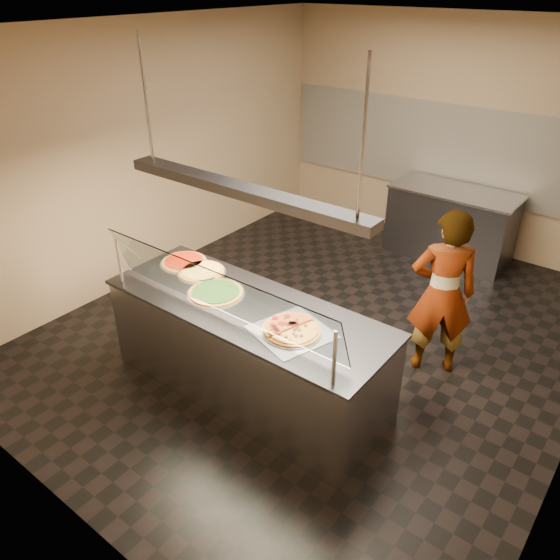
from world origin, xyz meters
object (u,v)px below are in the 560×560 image
Objects in this scene: half_pizza_sausage at (303,334)px; pizza_spatula at (206,274)px; serving_counter at (248,350)px; sneeze_guard at (216,292)px; perforated_tray at (292,331)px; pizza_spinach at (216,292)px; half_pizza_pepperoni at (281,324)px; pizza_tomato at (184,261)px; prep_table at (451,223)px; pizza_cheese at (202,271)px; worker at (442,294)px; heat_lamp_housing at (242,191)px.

pizza_spatula is (-1.27, 0.23, 0.00)m from half_pizza_sausage.
serving_counter is 0.83m from sneeze_guard.
pizza_spatula is at bearing 168.81° from perforated_tray.
pizza_spinach is 2.20× the size of pizza_spatula.
half_pizza_pepperoni is at bearing -10.22° from serving_counter.
sneeze_guard reaches higher than half_pizza_sausage.
pizza_tomato is 3.82m from prep_table.
sneeze_guard is 5.22× the size of pizza_cheese.
half_pizza_pepperoni is (0.43, 0.27, -0.26)m from sneeze_guard.
pizza_cheese is at bearing 168.12° from perforated_tray.
pizza_spatula is at bearing 167.66° from half_pizza_pepperoni.
pizza_spatula is at bearing 2.75° from worker.
half_pizza_pepperoni is 0.77m from pizza_spinach.
serving_counter is 0.58m from pizza_spinach.
pizza_spatula is (-1.16, 0.23, 0.02)m from perforated_tray.
half_pizza_sausage reaches higher than serving_counter.
perforated_tray is 1.38× the size of half_pizza_sausage.
half_pizza_sausage is at bearing -0.09° from half_pizza_pepperoni.
half_pizza_pepperoni reaches higher than perforated_tray.
perforated_tray is at bearing 179.51° from half_pizza_sausage.
half_pizza_pepperoni is at bearing -11.87° from pizza_tomato.
half_pizza_pepperoni is 1.11× the size of pizza_tomato.
serving_counter is 1.11m from pizza_tomato.
pizza_cheese is 1.00× the size of pizza_tomato.
half_pizza_sausage is 0.22× the size of heat_lamp_housing.
serving_counter is 1.13× the size of heat_lamp_housing.
half_pizza_sausage is 1.66m from pizza_tomato.
pizza_cheese is at bearing 151.99° from pizza_spinach.
heat_lamp_housing reaches higher than worker.
sneeze_guard is 0.84m from pizza_spatula.
worker is at bearing 49.41° from heat_lamp_housing.
pizza_cheese is (-0.71, 0.53, -0.28)m from sneeze_guard.
perforated_tray is 0.30× the size of heat_lamp_housing.
pizza_spatula reaches higher than perforated_tray.
perforated_tray is at bearing -8.13° from heat_lamp_housing.
pizza_tomato is 1.42m from heat_lamp_housing.
serving_counter is at bearing -13.79° from pizza_spatula.
half_pizza_sausage is 1.11× the size of pizza_cheese.
worker is (0.74, 1.45, -0.14)m from half_pizza_pepperoni.
pizza_spatula is (-1.05, 0.23, -0.01)m from half_pizza_pepperoni.
sneeze_guard reaches higher than prep_table.
serving_counter and prep_table have the same top height.
prep_table is at bearing 94.95° from half_pizza_sausage.
half_pizza_pepperoni is 1.17m from pizza_cheese.
sneeze_guard is at bearing -90.00° from heat_lamp_housing.
worker is (0.86, -2.41, 0.36)m from prep_table.
pizza_spatula is 0.14× the size of worker.
half_pizza_pepperoni is (0.43, -0.08, 0.50)m from serving_counter.
pizza_spinach is 0.22× the size of heat_lamp_housing.
pizza_spinach reaches higher than pizza_cheese.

